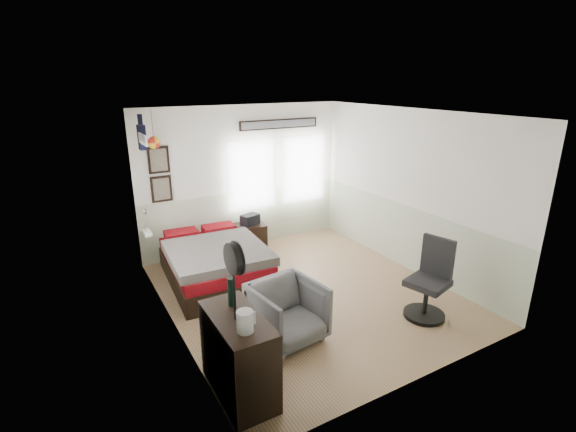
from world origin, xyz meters
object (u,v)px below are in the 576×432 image
dresser (239,355)px  task_chair (429,285)px  bed (215,263)px  armchair (287,312)px  nightstand (251,238)px

dresser → task_chair: size_ratio=0.89×
bed → dresser: (-0.67, -2.54, 0.14)m
bed → armchair: (0.23, -1.97, 0.06)m
dresser → nightstand: dresser is taller
bed → task_chair: bearing=-44.3°
dresser → nightstand: 3.78m
dresser → nightstand: bearing=63.4°
task_chair → armchair: bearing=151.0°
bed → nightstand: bed is taller
bed → dresser: dresser is taller
task_chair → dresser: bearing=166.6°
nightstand → task_chair: bearing=-63.3°
bed → nightstand: (1.02, 0.83, -0.05)m
dresser → task_chair: (2.86, 0.09, 0.01)m
dresser → bed: bearing=75.3°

